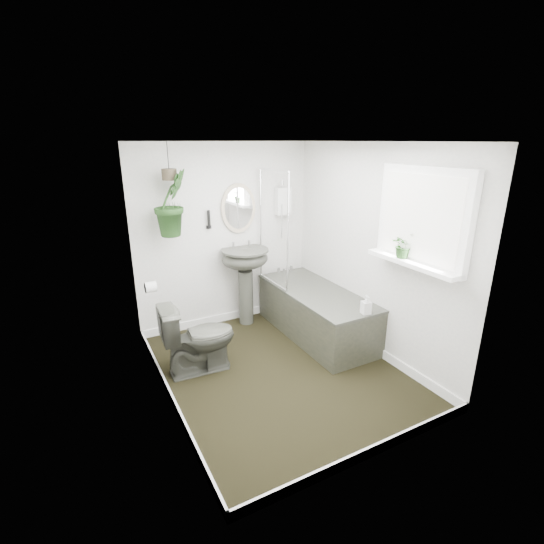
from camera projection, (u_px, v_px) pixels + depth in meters
name	position (u px, v px, depth m)	size (l,w,h in m)	color
floor	(279.00, 370.00, 4.18)	(2.30, 2.80, 0.02)	black
ceiling	(280.00, 140.00, 3.44)	(2.30, 2.80, 0.02)	white
wall_back	(225.00, 237.00, 4.98)	(2.30, 0.02, 2.30)	silver
wall_front	(382.00, 324.00, 2.63)	(2.30, 0.02, 2.30)	silver
wall_left	(158.00, 287.00, 3.29)	(0.02, 2.80, 2.30)	silver
wall_right	(371.00, 251.00, 4.33)	(0.02, 2.80, 2.30)	silver
skirting	(279.00, 366.00, 4.16)	(2.30, 2.80, 0.10)	white
bathtub	(316.00, 313.00, 4.86)	(0.72, 1.72, 0.58)	#3A3C34
bath_screen	(273.00, 229.00, 4.80)	(0.04, 0.72, 1.40)	silver
shower_box	(283.00, 201.00, 5.16)	(0.20, 0.10, 0.35)	white
oval_mirror	(239.00, 208.00, 4.92)	(0.46, 0.03, 0.62)	#C7B495
wall_sconce	(209.00, 219.00, 4.76)	(0.04, 0.04, 0.22)	black
toilet_roll_holder	(151.00, 287.00, 3.98)	(0.11, 0.11, 0.11)	white
window_recess	(423.00, 217.00, 3.55)	(0.08, 1.00, 0.90)	white
window_sill	(412.00, 263.00, 3.65)	(0.18, 1.00, 0.04)	white
window_blinds	(419.00, 218.00, 3.53)	(0.01, 0.86, 0.76)	white
toilet	(199.00, 337.00, 4.06)	(0.42, 0.75, 0.76)	#3A3C34
pedestal_sink	(246.00, 286.00, 5.10)	(0.60, 0.51, 1.02)	#3A3C34
sill_plant	(403.00, 245.00, 3.71)	(0.22, 0.19, 0.25)	black
hanging_plant	(172.00, 203.00, 4.32)	(0.40, 0.32, 0.73)	black
soap_bottle	(366.00, 305.00, 4.11)	(0.09, 0.09, 0.20)	black
hanging_pot	(169.00, 174.00, 4.22)	(0.16, 0.16, 0.12)	#3A3224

